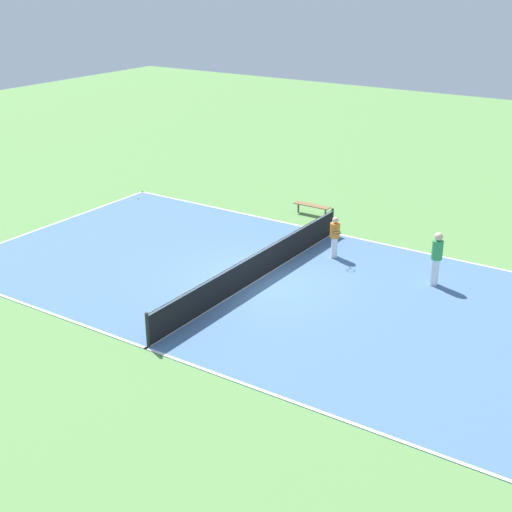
% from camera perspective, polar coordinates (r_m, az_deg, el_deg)
% --- Properties ---
extents(ground_plane, '(80.00, 80.00, 0.00)m').
position_cam_1_polar(ground_plane, '(23.84, 0.00, -2.00)').
color(ground_plane, '#60934C').
extents(court_surface, '(11.05, 20.08, 0.02)m').
position_cam_1_polar(court_surface, '(23.83, 0.00, -1.98)').
color(court_surface, '#4C729E').
rests_on(court_surface, ground_plane).
extents(tennis_net, '(10.85, 0.10, 1.03)m').
position_cam_1_polar(tennis_net, '(23.62, 0.00, -0.79)').
color(tennis_net, black).
rests_on(tennis_net, court_surface).
extents(bench, '(0.36, 1.61, 0.45)m').
position_cam_1_polar(bench, '(30.14, 4.49, 3.99)').
color(bench, olive).
rests_on(bench, ground_plane).
extents(player_center_orange, '(0.96, 0.79, 1.52)m').
position_cam_1_polar(player_center_orange, '(25.57, 6.33, 1.72)').
color(player_center_orange, white).
rests_on(player_center_orange, court_surface).
extents(player_far_green, '(0.41, 0.41, 1.83)m').
position_cam_1_polar(player_far_green, '(23.83, 14.27, 0.09)').
color(player_far_green, white).
rests_on(player_far_green, court_surface).
extents(tennis_ball_right_alley, '(0.07, 0.07, 0.07)m').
position_cam_1_polar(tennis_ball_right_alley, '(26.84, 4.75, 0.90)').
color(tennis_ball_right_alley, '#CCE033').
rests_on(tennis_ball_right_alley, court_surface).
extents(tennis_ball_left_sideline, '(0.07, 0.07, 0.07)m').
position_cam_1_polar(tennis_ball_left_sideline, '(32.67, -9.41, 4.59)').
color(tennis_ball_left_sideline, '#CCE033').
rests_on(tennis_ball_left_sideline, court_surface).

